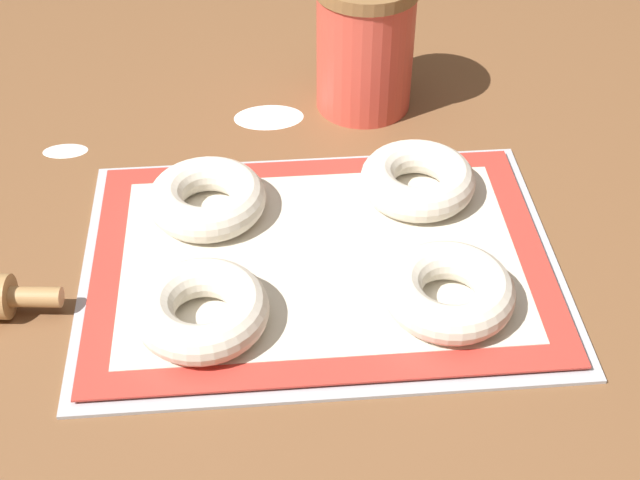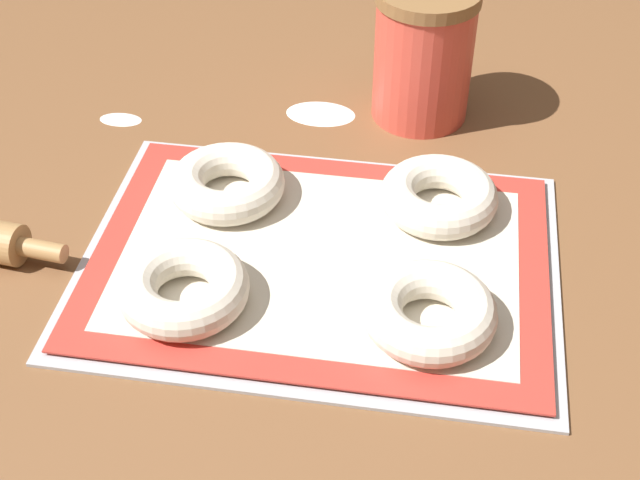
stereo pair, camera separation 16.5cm
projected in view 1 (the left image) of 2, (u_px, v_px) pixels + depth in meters
ground_plane at (329, 264)px, 0.94m from camera, size 2.80×2.80×0.00m
baking_tray at (320, 259)px, 0.94m from camera, size 0.50×0.36×0.01m
baking_mat at (320, 255)px, 0.93m from camera, size 0.47×0.34×0.00m
bagel_front_left at (202, 310)px, 0.84m from camera, size 0.13×0.13×0.04m
bagel_front_right at (449, 291)px, 0.86m from camera, size 0.13×0.13×0.04m
bagel_back_left at (207, 198)px, 0.97m from camera, size 0.13×0.13×0.04m
bagel_back_right at (418, 180)px, 0.99m from camera, size 0.13×0.13×0.04m
flour_canister at (365, 44)px, 1.11m from camera, size 0.13×0.13×0.17m
flour_patch_near at (269, 116)px, 1.14m from camera, size 0.09×0.06×0.00m
flour_patch_far at (65, 150)px, 1.09m from camera, size 0.06×0.03×0.00m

